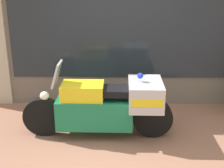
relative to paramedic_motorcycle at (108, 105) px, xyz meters
name	(u,v)px	position (x,y,z in m)	size (l,w,h in m)	color
ground_plane	(120,153)	(0.19, -0.53, -0.52)	(60.00, 60.00, 0.00)	#8E604C
shop_building	(102,10)	(-0.15, 1.47, 1.25)	(5.59, 0.55, 3.53)	#6B6056
window_display	(134,78)	(0.47, 1.50, -0.07)	(4.43, 0.30, 1.88)	slate
paramedic_motorcycle	(108,105)	(0.00, 0.00, 0.00)	(2.30, 0.74, 1.18)	black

